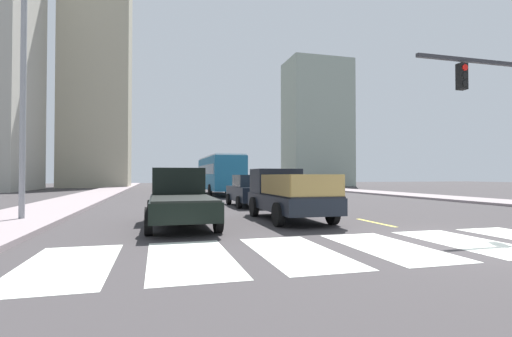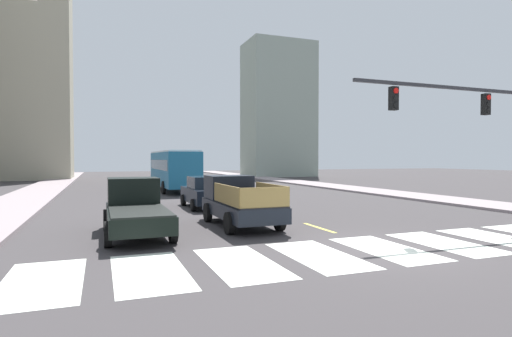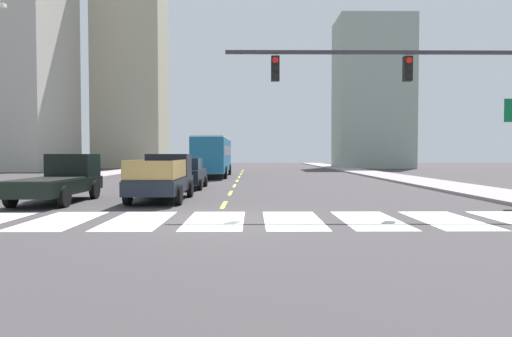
# 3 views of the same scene
# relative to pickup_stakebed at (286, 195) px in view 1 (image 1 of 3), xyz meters

# --- Properties ---
(ground_plane) EXTENTS (160.00, 160.00, 0.00)m
(ground_plane) POSITION_rel_pickup_stakebed_xyz_m (2.71, -5.90, -0.94)
(ground_plane) COLOR #393637
(sidewalk_right) EXTENTS (3.49, 110.00, 0.15)m
(sidewalk_right) POSITION_rel_pickup_stakebed_xyz_m (15.27, 12.10, -0.86)
(sidewalk_right) COLOR gray
(sidewalk_right) RESTS_ON ground
(sidewalk_left) EXTENTS (3.49, 110.00, 0.15)m
(sidewalk_left) POSITION_rel_pickup_stakebed_xyz_m (-9.85, 12.10, -0.86)
(sidewalk_left) COLOR gray
(sidewalk_left) RESTS_ON ground
(crosswalk_stripe_0) EXTENTS (1.69, 3.76, 0.01)m
(crosswalk_stripe_0) POSITION_rel_pickup_stakebed_xyz_m (-6.46, -5.90, -0.93)
(crosswalk_stripe_0) COLOR silver
(crosswalk_stripe_0) RESTS_ON ground
(crosswalk_stripe_1) EXTENTS (1.69, 3.76, 0.01)m
(crosswalk_stripe_1) POSITION_rel_pickup_stakebed_xyz_m (-4.17, -5.90, -0.93)
(crosswalk_stripe_1) COLOR silver
(crosswalk_stripe_1) RESTS_ON ground
(crosswalk_stripe_2) EXTENTS (1.69, 3.76, 0.01)m
(crosswalk_stripe_2) POSITION_rel_pickup_stakebed_xyz_m (-1.88, -5.90, -0.93)
(crosswalk_stripe_2) COLOR silver
(crosswalk_stripe_2) RESTS_ON ground
(crosswalk_stripe_3) EXTENTS (1.69, 3.76, 0.01)m
(crosswalk_stripe_3) POSITION_rel_pickup_stakebed_xyz_m (0.42, -5.90, -0.93)
(crosswalk_stripe_3) COLOR silver
(crosswalk_stripe_3) RESTS_ON ground
(crosswalk_stripe_4) EXTENTS (1.69, 3.76, 0.01)m
(crosswalk_stripe_4) POSITION_rel_pickup_stakebed_xyz_m (2.71, -5.90, -0.93)
(crosswalk_stripe_4) COLOR silver
(crosswalk_stripe_4) RESTS_ON ground
(lane_dash_0) EXTENTS (0.16, 2.40, 0.01)m
(lane_dash_0) POSITION_rel_pickup_stakebed_xyz_m (2.71, -1.90, -0.93)
(lane_dash_0) COLOR #E1D14A
(lane_dash_0) RESTS_ON ground
(lane_dash_1) EXTENTS (0.16, 2.40, 0.01)m
(lane_dash_1) POSITION_rel_pickup_stakebed_xyz_m (2.71, 3.10, -0.93)
(lane_dash_1) COLOR #E1D14A
(lane_dash_1) RESTS_ON ground
(lane_dash_2) EXTENTS (0.16, 2.40, 0.01)m
(lane_dash_2) POSITION_rel_pickup_stakebed_xyz_m (2.71, 8.10, -0.93)
(lane_dash_2) COLOR #E1D14A
(lane_dash_2) RESTS_ON ground
(lane_dash_3) EXTENTS (0.16, 2.40, 0.01)m
(lane_dash_3) POSITION_rel_pickup_stakebed_xyz_m (2.71, 13.10, -0.93)
(lane_dash_3) COLOR #E1D14A
(lane_dash_3) RESTS_ON ground
(lane_dash_4) EXTENTS (0.16, 2.40, 0.01)m
(lane_dash_4) POSITION_rel_pickup_stakebed_xyz_m (2.71, 18.10, -0.93)
(lane_dash_4) COLOR #E1D14A
(lane_dash_4) RESTS_ON ground
(lane_dash_5) EXTENTS (0.16, 2.40, 0.01)m
(lane_dash_5) POSITION_rel_pickup_stakebed_xyz_m (2.71, 23.10, -0.93)
(lane_dash_5) COLOR #E1D14A
(lane_dash_5) RESTS_ON ground
(lane_dash_6) EXTENTS (0.16, 2.40, 0.01)m
(lane_dash_6) POSITION_rel_pickup_stakebed_xyz_m (2.71, 28.10, -0.93)
(lane_dash_6) COLOR #E1D14A
(lane_dash_6) RESTS_ON ground
(lane_dash_7) EXTENTS (0.16, 2.40, 0.01)m
(lane_dash_7) POSITION_rel_pickup_stakebed_xyz_m (2.71, 33.10, -0.93)
(lane_dash_7) COLOR #E1D14A
(lane_dash_7) RESTS_ON ground
(pickup_stakebed) EXTENTS (2.18, 5.20, 1.96)m
(pickup_stakebed) POSITION_rel_pickup_stakebed_xyz_m (0.00, 0.00, 0.00)
(pickup_stakebed) COLOR black
(pickup_stakebed) RESTS_ON ground
(pickup_dark) EXTENTS (2.18, 5.20, 1.96)m
(pickup_dark) POSITION_rel_pickup_stakebed_xyz_m (-4.07, -0.68, -0.02)
(pickup_dark) COLOR black
(pickup_dark) RESTS_ON ground
(city_bus) EXTENTS (2.72, 10.80, 3.32)m
(city_bus) POSITION_rel_pickup_stakebed_xyz_m (0.48, 18.53, 1.02)
(city_bus) COLOR #1C6087
(city_bus) RESTS_ON ground
(sedan_mid) EXTENTS (2.02, 4.40, 1.72)m
(sedan_mid) POSITION_rel_pickup_stakebed_xyz_m (0.09, 6.08, -0.08)
(sedan_mid) COLOR black
(sedan_mid) RESTS_ON ground
(streetlight_left) EXTENTS (2.20, 0.28, 9.00)m
(streetlight_left) POSITION_rel_pickup_stakebed_xyz_m (-9.34, 1.41, 4.03)
(streetlight_left) COLOR gray
(streetlight_left) RESTS_ON ground
(tower_tall_centre) EXTENTS (9.99, 7.05, 20.27)m
(tower_tall_centre) POSITION_rel_pickup_stakebed_xyz_m (20.30, 41.63, 9.20)
(tower_tall_centre) COLOR #8F9D8F
(tower_tall_centre) RESTS_ON ground
(block_mid_left) EXTENTS (9.16, 7.61, 30.08)m
(block_mid_left) POSITION_rel_pickup_stakebed_xyz_m (-13.28, 43.82, 14.10)
(block_mid_left) COLOR #A8A189
(block_mid_left) RESTS_ON ground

